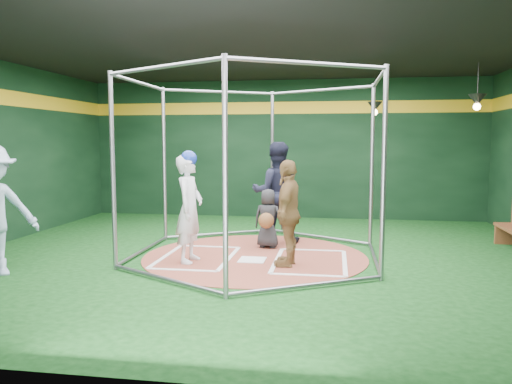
# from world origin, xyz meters

# --- Properties ---
(room_shell) EXTENTS (10.10, 9.10, 3.53)m
(room_shell) POSITION_xyz_m (0.00, 0.01, 1.75)
(room_shell) COLOR #0C340F
(room_shell) RESTS_ON ground
(clay_disc) EXTENTS (3.80, 3.80, 0.01)m
(clay_disc) POSITION_xyz_m (0.00, 0.00, 0.01)
(clay_disc) COLOR #964736
(clay_disc) RESTS_ON ground
(home_plate) EXTENTS (0.43, 0.43, 0.01)m
(home_plate) POSITION_xyz_m (0.00, -0.30, 0.02)
(home_plate) COLOR white
(home_plate) RESTS_ON clay_disc
(batter_box_left) EXTENTS (1.17, 1.77, 0.01)m
(batter_box_left) POSITION_xyz_m (-0.95, -0.25, 0.02)
(batter_box_left) COLOR white
(batter_box_left) RESTS_ON clay_disc
(batter_box_right) EXTENTS (1.17, 1.77, 0.01)m
(batter_box_right) POSITION_xyz_m (0.95, -0.25, 0.02)
(batter_box_right) COLOR white
(batter_box_right) RESTS_ON clay_disc
(batting_cage) EXTENTS (4.05, 4.67, 3.00)m
(batting_cage) POSITION_xyz_m (-0.00, -0.00, 1.50)
(batting_cage) COLOR gray
(batting_cage) RESTS_ON ground
(pendant_lamp_near) EXTENTS (0.34, 0.34, 0.90)m
(pendant_lamp_near) POSITION_xyz_m (2.20, 3.60, 2.74)
(pendant_lamp_near) COLOR black
(pendant_lamp_near) RESTS_ON room_shell
(pendant_lamp_far) EXTENTS (0.34, 0.34, 0.90)m
(pendant_lamp_far) POSITION_xyz_m (4.00, 2.00, 2.74)
(pendant_lamp_far) COLOR black
(pendant_lamp_far) RESTS_ON room_shell
(batter_figure) EXTENTS (0.46, 0.66, 1.80)m
(batter_figure) POSITION_xyz_m (-0.98, -0.55, 0.91)
(batter_figure) COLOR silver
(batter_figure) RESTS_ON clay_disc
(visitor_leopard) EXTENTS (0.51, 1.01, 1.67)m
(visitor_leopard) POSITION_xyz_m (0.61, -0.53, 0.84)
(visitor_leopard) COLOR #A77F47
(visitor_leopard) RESTS_ON clay_disc
(catcher_figure) EXTENTS (0.57, 0.60, 1.08)m
(catcher_figure) POSITION_xyz_m (0.12, 0.70, 0.55)
(catcher_figure) COLOR black
(catcher_figure) RESTS_ON clay_disc
(umpire) EXTENTS (1.05, 0.88, 1.94)m
(umpire) POSITION_xyz_m (0.21, 1.26, 0.98)
(umpire) COLOR black
(umpire) RESTS_ON clay_disc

